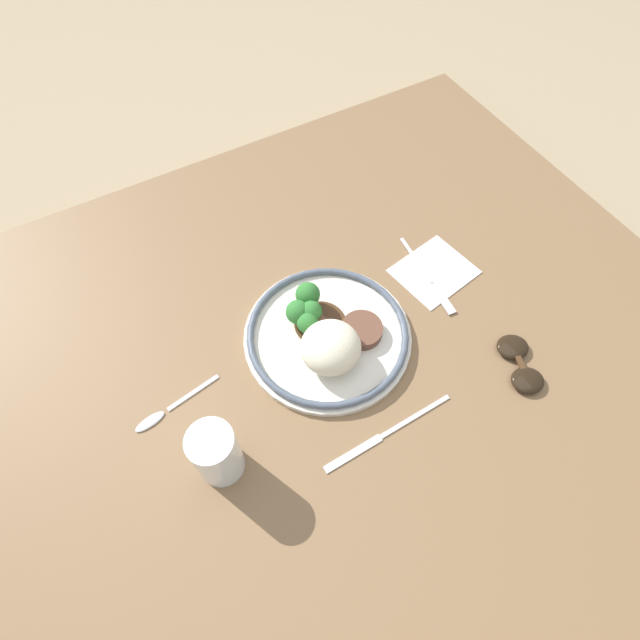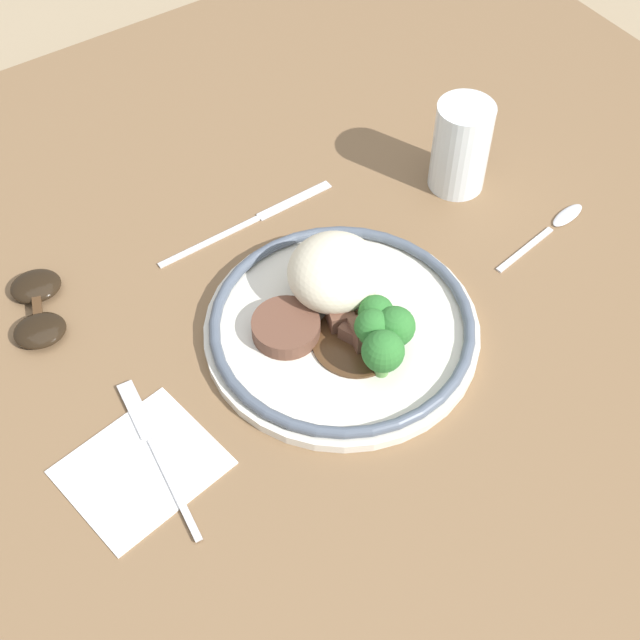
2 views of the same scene
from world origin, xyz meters
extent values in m
plane|color=#998466|center=(0.00, 0.00, 0.00)|extent=(8.00, 8.00, 0.00)
cube|color=brown|center=(0.00, 0.00, 0.02)|extent=(1.30, 1.17, 0.03)
cube|color=white|center=(-0.25, -0.08, 0.04)|extent=(0.16, 0.14, 0.00)
cylinder|color=silver|center=(0.00, -0.05, 0.04)|extent=(0.29, 0.29, 0.01)
torus|color=#4C5666|center=(0.00, -0.05, 0.05)|extent=(0.28, 0.28, 0.01)
ellipsoid|color=beige|center=(0.02, -0.01, 0.08)|extent=(0.10, 0.10, 0.07)
cylinder|color=brown|center=(-0.05, -0.03, 0.06)|extent=(0.07, 0.07, 0.02)
cylinder|color=#472D19|center=(0.00, -0.08, 0.05)|extent=(0.09, 0.09, 0.00)
cube|color=brown|center=(0.00, -0.05, 0.06)|extent=(0.03, 0.03, 0.03)
cube|color=brown|center=(0.01, -0.08, 0.06)|extent=(0.03, 0.03, 0.03)
cube|color=brown|center=(0.00, -0.07, 0.06)|extent=(0.03, 0.03, 0.02)
cylinder|color=#5B8E47|center=(0.00, -0.12, 0.06)|extent=(0.02, 0.02, 0.02)
sphere|color=#2D702D|center=(0.00, -0.12, 0.08)|extent=(0.04, 0.04, 0.04)
cylinder|color=#5B8E47|center=(0.01, -0.09, 0.05)|extent=(0.01, 0.01, 0.02)
sphere|color=#2D702D|center=(0.01, -0.09, 0.08)|extent=(0.04, 0.04, 0.04)
cylinder|color=#5B8E47|center=(0.03, -0.07, 0.05)|extent=(0.01, 0.01, 0.01)
sphere|color=#2D702D|center=(0.03, -0.07, 0.07)|extent=(0.04, 0.04, 0.04)
cylinder|color=#5B8E47|center=(0.03, -0.10, 0.05)|extent=(0.01, 0.01, 0.01)
sphere|color=#2D702D|center=(0.03, -0.10, 0.08)|extent=(0.04, 0.04, 0.04)
cylinder|color=orange|center=(0.25, 0.06, 0.07)|extent=(0.06, 0.06, 0.07)
cylinder|color=white|center=(0.25, 0.06, 0.09)|extent=(0.07, 0.07, 0.11)
cube|color=silver|center=(-0.23, -0.12, 0.04)|extent=(0.02, 0.12, 0.00)
cube|color=silver|center=(-0.22, -0.02, 0.04)|extent=(0.02, 0.07, 0.00)
cube|color=silver|center=(-0.05, 0.14, 0.04)|extent=(0.14, 0.01, 0.00)
cube|color=silver|center=(0.07, 0.14, 0.04)|extent=(0.10, 0.01, 0.00)
cube|color=silver|center=(0.24, -0.07, 0.04)|extent=(0.09, 0.02, 0.00)
ellipsoid|color=silver|center=(0.32, -0.06, 0.04)|extent=(0.05, 0.03, 0.01)
ellipsoid|color=black|center=(-0.26, 0.12, 0.04)|extent=(0.07, 0.06, 0.02)
ellipsoid|color=black|center=(-0.24, 0.18, 0.04)|extent=(0.07, 0.06, 0.02)
cube|color=#472D19|center=(-0.25, 0.15, 0.05)|extent=(0.02, 0.03, 0.00)
camera|label=1|loc=(0.22, 0.32, 0.79)|focal=28.00mm
camera|label=2|loc=(-0.34, -0.51, 0.78)|focal=50.00mm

